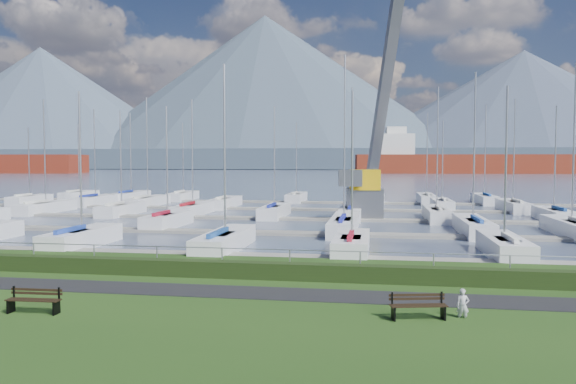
% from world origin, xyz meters
% --- Properties ---
extents(path, '(160.00, 2.00, 0.04)m').
position_xyz_m(path, '(0.00, -3.00, 0.01)').
color(path, black).
rests_on(path, grass).
extents(water, '(800.00, 540.00, 0.20)m').
position_xyz_m(water, '(0.00, 260.00, -0.40)').
color(water, '#49546B').
extents(hedge, '(80.00, 0.70, 0.70)m').
position_xyz_m(hedge, '(0.00, -0.40, 0.35)').
color(hedge, black).
rests_on(hedge, grass).
extents(fence, '(80.00, 0.04, 0.04)m').
position_xyz_m(fence, '(0.00, 0.00, 1.20)').
color(fence, '#969A9F').
rests_on(fence, grass).
extents(foothill, '(900.00, 80.00, 12.00)m').
position_xyz_m(foothill, '(0.00, 330.00, 6.00)').
color(foothill, '#415060').
rests_on(foothill, water).
extents(mountains, '(1190.00, 360.00, 115.00)m').
position_xyz_m(mountains, '(7.35, 404.62, 46.68)').
color(mountains, '#48556A').
rests_on(mountains, water).
extents(docks, '(90.00, 41.60, 0.25)m').
position_xyz_m(docks, '(0.00, 26.00, -0.22)').
color(docks, gray).
rests_on(docks, water).
extents(bench_left, '(1.81, 0.48, 0.85)m').
position_xyz_m(bench_left, '(-5.45, -6.87, 0.42)').
color(bench_left, black).
rests_on(bench_left, grass).
extents(bench_right, '(1.85, 0.80, 0.85)m').
position_xyz_m(bench_right, '(6.99, -5.61, 0.42)').
color(bench_right, black).
rests_on(bench_right, grass).
extents(person, '(0.40, 0.27, 1.09)m').
position_xyz_m(person, '(8.42, -5.22, 0.54)').
color(person, '#B5B5BC').
rests_on(person, grass).
extents(crane, '(6.08, 13.23, 22.35)m').
position_xyz_m(crane, '(4.96, 28.91, 5.33)').
color(crane, slate).
rests_on(crane, water).
extents(cargo_ship_mid, '(110.79, 26.71, 21.50)m').
position_xyz_m(cargo_ship_mid, '(46.80, 218.53, 3.46)').
color(cargo_ship_mid, maroon).
rests_on(cargo_ship_mid, water).
extents(sailboat_fleet, '(74.80, 49.94, 13.30)m').
position_xyz_m(sailboat_fleet, '(-1.35, 28.17, 5.32)').
color(sailboat_fleet, navy).
rests_on(sailboat_fleet, water).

